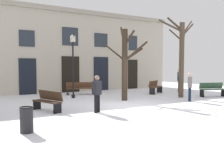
{
  "coord_description": "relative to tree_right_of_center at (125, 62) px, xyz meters",
  "views": [
    {
      "loc": [
        -7.53,
        -10.44,
        1.97
      ],
      "look_at": [
        0.0,
        1.57,
        0.99
      ],
      "focal_mm": 42.01,
      "sensor_mm": 36.0,
      "label": 1
    }
  ],
  "objects": [
    {
      "name": "streetlamp",
      "position": [
        -2.05,
        2.61,
        0.15
      ],
      "size": [
        0.3,
        0.3,
        3.85
      ],
      "color": "black",
      "rests_on": "ground"
    },
    {
      "name": "litter_bin",
      "position": [
        -6.62,
        -4.42,
        -1.81
      ],
      "size": [
        0.41,
        0.41,
        0.77
      ],
      "color": "black",
      "rests_on": "ground"
    },
    {
      "name": "ground_plane",
      "position": [
        -1.0,
        -1.77,
        -2.2
      ],
      "size": [
        30.59,
        30.59,
        0.0
      ],
      "primitive_type": "plane",
      "color": "white"
    },
    {
      "name": "bench_far_corner",
      "position": [
        -0.88,
        4.13,
        -1.76
      ],
      "size": [
        1.92,
        0.96,
        0.85
      ],
      "rotation": [
        0.0,
        0.0,
        6.0
      ],
      "color": "#51331E",
      "rests_on": "ground"
    },
    {
      "name": "bench_back_to_back_right",
      "position": [
        3.96,
        1.91,
        -1.73
      ],
      "size": [
        1.68,
        1.2,
        0.91
      ],
      "rotation": [
        0.0,
        0.0,
        0.5
      ],
      "color": "#51331E",
      "rests_on": "ground"
    },
    {
      "name": "person_near_bench",
      "position": [
        2.81,
        -2.24,
        -1.32
      ],
      "size": [
        0.43,
        0.41,
        1.6
      ],
      "rotation": [
        0.0,
        0.0,
        3.82
      ],
      "color": "black",
      "rests_on": "ground"
    },
    {
      "name": "tree_center",
      "position": [
        3.83,
        -0.59,
        0.47
      ],
      "size": [
        2.5,
        1.57,
        5.1
      ],
      "color": "#4C3D2D",
      "rests_on": "ground"
    },
    {
      "name": "tree_right_of_center",
      "position": [
        0.0,
        0.0,
        0.0
      ],
      "size": [
        1.87,
        2.15,
        4.32
      ],
      "color": "#382B1E",
      "rests_on": "ground"
    },
    {
      "name": "person_strolling",
      "position": [
        -3.25,
        -2.59,
        -1.34
      ],
      "size": [
        0.44,
        0.36,
        1.57
      ],
      "rotation": [
        0.0,
        0.0,
        0.44
      ],
      "color": "black",
      "rests_on": "ground"
    },
    {
      "name": "bench_near_center_tree",
      "position": [
        5.75,
        -1.5,
        -1.73
      ],
      "size": [
        1.72,
        1.0,
        0.9
      ],
      "rotation": [
        0.0,
        0.0,
        5.94
      ],
      "color": "#2D4C33",
      "rests_on": "ground"
    },
    {
      "name": "bench_by_litter_bin",
      "position": [
        -4.89,
        -1.14,
        -1.75
      ],
      "size": [
        0.92,
        1.7,
        0.89
      ],
      "rotation": [
        0.0,
        0.0,
        5.01
      ],
      "color": "#3D2819",
      "rests_on": "ground"
    },
    {
      "name": "building_facade",
      "position": [
        -1.01,
        6.29,
        0.97
      ],
      "size": [
        19.12,
        0.6,
        6.27
      ],
      "color": "#BCB29E",
      "rests_on": "ground"
    },
    {
      "name": "person_by_shop_door",
      "position": [
        6.24,
        1.81,
        -1.22
      ],
      "size": [
        0.44,
        0.4,
        1.76
      ],
      "rotation": [
        0.0,
        0.0,
        0.61
      ],
      "color": "#403D3A",
      "rests_on": "ground"
    }
  ]
}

